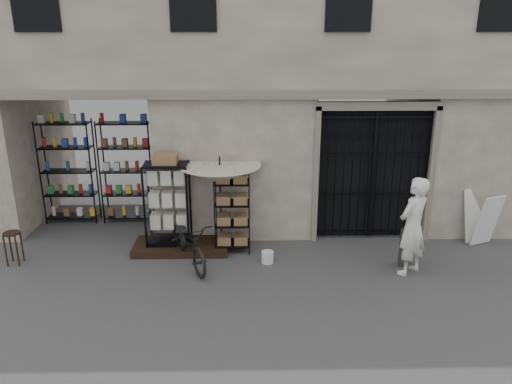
{
  "coord_description": "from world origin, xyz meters",
  "views": [
    {
      "loc": [
        -0.98,
        -8.23,
        4.58
      ],
      "look_at": [
        -0.8,
        1.4,
        1.35
      ],
      "focal_mm": 35.0,
      "sensor_mm": 36.0,
      "label": 1
    }
  ],
  "objects_px": {
    "display_cabinet": "(168,208)",
    "wire_rack": "(232,215)",
    "wooden_stool": "(14,247)",
    "steel_bollard": "(403,247)",
    "market_umbrella": "(220,169)",
    "shopkeeper": "(408,272)",
    "bicycle": "(190,264)",
    "white_bucket": "(267,257)",
    "easel_sign": "(481,218)"
  },
  "relations": [
    {
      "from": "bicycle",
      "to": "wire_rack",
      "type": "bearing_deg",
      "value": 11.79
    },
    {
      "from": "wire_rack",
      "to": "wooden_stool",
      "type": "relative_size",
      "value": 2.37
    },
    {
      "from": "display_cabinet",
      "to": "wire_rack",
      "type": "xyz_separation_m",
      "value": [
        1.35,
        -0.07,
        -0.14
      ]
    },
    {
      "from": "shopkeeper",
      "to": "easel_sign",
      "type": "xyz_separation_m",
      "value": [
        1.96,
        1.34,
        0.6
      ]
    },
    {
      "from": "wooden_stool",
      "to": "shopkeeper",
      "type": "height_order",
      "value": "wooden_stool"
    },
    {
      "from": "wire_rack",
      "to": "bicycle",
      "type": "distance_m",
      "value": 1.35
    },
    {
      "from": "white_bucket",
      "to": "bicycle",
      "type": "relative_size",
      "value": 0.13
    },
    {
      "from": "white_bucket",
      "to": "market_umbrella",
      "type": "bearing_deg",
      "value": 141.33
    },
    {
      "from": "bicycle",
      "to": "easel_sign",
      "type": "xyz_separation_m",
      "value": [
        6.26,
        0.91,
        0.6
      ]
    },
    {
      "from": "wire_rack",
      "to": "bicycle",
      "type": "height_order",
      "value": "wire_rack"
    },
    {
      "from": "steel_bollard",
      "to": "easel_sign",
      "type": "xyz_separation_m",
      "value": [
        2.01,
        1.06,
        0.2
      ]
    },
    {
      "from": "market_umbrella",
      "to": "white_bucket",
      "type": "xyz_separation_m",
      "value": [
        0.97,
        -0.77,
        -1.64
      ]
    },
    {
      "from": "white_bucket",
      "to": "bicycle",
      "type": "distance_m",
      "value": 1.58
    },
    {
      "from": "display_cabinet",
      "to": "shopkeeper",
      "type": "xyz_separation_m",
      "value": [
        4.8,
        -1.17,
        -0.94
      ]
    },
    {
      "from": "wire_rack",
      "to": "market_umbrella",
      "type": "relative_size",
      "value": 0.66
    },
    {
      "from": "white_bucket",
      "to": "steel_bollard",
      "type": "relative_size",
      "value": 0.31
    },
    {
      "from": "easel_sign",
      "to": "white_bucket",
      "type": "bearing_deg",
      "value": 168.87
    },
    {
      "from": "steel_bollard",
      "to": "shopkeeper",
      "type": "height_order",
      "value": "steel_bollard"
    },
    {
      "from": "bicycle",
      "to": "easel_sign",
      "type": "relative_size",
      "value": 1.59
    },
    {
      "from": "display_cabinet",
      "to": "steel_bollard",
      "type": "distance_m",
      "value": 4.86
    },
    {
      "from": "display_cabinet",
      "to": "steel_bollard",
      "type": "xyz_separation_m",
      "value": [
        4.74,
        -0.89,
        -0.53
      ]
    },
    {
      "from": "steel_bollard",
      "to": "bicycle",
      "type": "bearing_deg",
      "value": 178.01
    },
    {
      "from": "market_umbrella",
      "to": "wire_rack",
      "type": "bearing_deg",
      "value": -32.95
    },
    {
      "from": "steel_bollard",
      "to": "shopkeeper",
      "type": "distance_m",
      "value": 0.49
    },
    {
      "from": "wire_rack",
      "to": "white_bucket",
      "type": "relative_size",
      "value": 6.54
    },
    {
      "from": "display_cabinet",
      "to": "shopkeeper",
      "type": "relative_size",
      "value": 0.98
    },
    {
      "from": "display_cabinet",
      "to": "wooden_stool",
      "type": "relative_size",
      "value": 2.78
    },
    {
      "from": "white_bucket",
      "to": "wooden_stool",
      "type": "height_order",
      "value": "wooden_stool"
    },
    {
      "from": "market_umbrella",
      "to": "bicycle",
      "type": "bearing_deg",
      "value": -126.14
    },
    {
      "from": "shopkeeper",
      "to": "easel_sign",
      "type": "relative_size",
      "value": 1.66
    },
    {
      "from": "wooden_stool",
      "to": "steel_bollard",
      "type": "bearing_deg",
      "value": -1.8
    },
    {
      "from": "white_bucket",
      "to": "wooden_stool",
      "type": "bearing_deg",
      "value": 179.59
    },
    {
      "from": "market_umbrella",
      "to": "shopkeeper",
      "type": "distance_m",
      "value": 4.28
    },
    {
      "from": "white_bucket",
      "to": "shopkeeper",
      "type": "height_order",
      "value": "white_bucket"
    },
    {
      "from": "wire_rack",
      "to": "market_umbrella",
      "type": "xyz_separation_m",
      "value": [
        -0.25,
        0.16,
        0.96
      ]
    },
    {
      "from": "steel_bollard",
      "to": "shopkeeper",
      "type": "bearing_deg",
      "value": -79.38
    },
    {
      "from": "white_bucket",
      "to": "wire_rack",
      "type": "bearing_deg",
      "value": 139.53
    },
    {
      "from": "wooden_stool",
      "to": "steel_bollard",
      "type": "relative_size",
      "value": 0.84
    },
    {
      "from": "display_cabinet",
      "to": "steel_bollard",
      "type": "bearing_deg",
      "value": 8.62
    },
    {
      "from": "wire_rack",
      "to": "white_bucket",
      "type": "bearing_deg",
      "value": -31.04
    },
    {
      "from": "wooden_stool",
      "to": "shopkeeper",
      "type": "relative_size",
      "value": 0.35
    },
    {
      "from": "display_cabinet",
      "to": "bicycle",
      "type": "xyz_separation_m",
      "value": [
        0.49,
        -0.74,
        -0.94
      ]
    },
    {
      "from": "market_umbrella",
      "to": "easel_sign",
      "type": "height_order",
      "value": "market_umbrella"
    },
    {
      "from": "display_cabinet",
      "to": "steel_bollard",
      "type": "relative_size",
      "value": 2.34
    },
    {
      "from": "market_umbrella",
      "to": "bicycle",
      "type": "height_order",
      "value": "market_umbrella"
    },
    {
      "from": "display_cabinet",
      "to": "white_bucket",
      "type": "height_order",
      "value": "display_cabinet"
    },
    {
      "from": "wire_rack",
      "to": "white_bucket",
      "type": "height_order",
      "value": "wire_rack"
    },
    {
      "from": "display_cabinet",
      "to": "steel_bollard",
      "type": "height_order",
      "value": "display_cabinet"
    },
    {
      "from": "wooden_stool",
      "to": "steel_bollard",
      "type": "distance_m",
      "value": 7.76
    },
    {
      "from": "shopkeeper",
      "to": "steel_bollard",
      "type": "bearing_deg",
      "value": -117.31
    }
  ]
}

